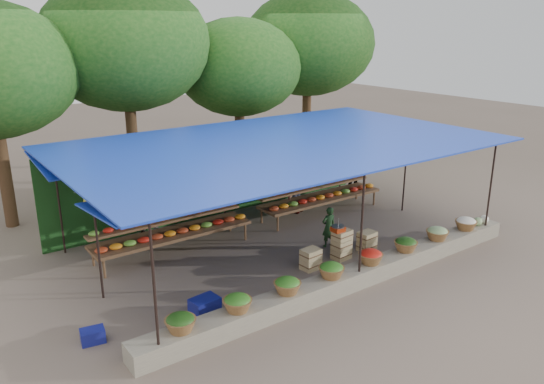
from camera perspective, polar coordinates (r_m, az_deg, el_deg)
ground at (r=14.20m, az=0.98°, el=-5.79°), size 60.00×60.00×0.00m
stone_curb at (r=12.24m, az=8.82°, el=-9.02°), size 10.60×0.55×0.40m
stall_canopy at (r=13.41m, az=0.89°, el=4.86°), size 10.80×6.60×2.82m
produce_baskets at (r=12.01m, az=8.55°, el=-7.60°), size 8.98×0.58×0.34m
netting_backdrop at (r=16.27m, az=-5.66°, el=1.88°), size 10.60×0.06×2.50m
tree_row at (r=18.51m, az=-9.36°, el=14.50°), size 16.51×5.50×7.12m
fruit_table_left at (r=13.87m, az=-10.70°, el=-3.99°), size 4.21×0.95×0.93m
fruit_table_right at (r=16.45m, az=5.17°, el=-0.27°), size 4.21×0.95×0.93m
crate_counter at (r=13.43m, az=7.39°, el=-5.93°), size 2.38×0.37×0.77m
weighing_scale at (r=13.15m, az=7.11°, el=-3.90°), size 0.32×0.32×0.34m
vendor_seated at (r=14.03m, az=6.11°, el=-3.76°), size 0.43×0.31×1.10m
customer_left at (r=14.46m, az=-12.87°, el=-1.98°), size 1.08×0.98×1.80m
customer_mid at (r=16.39m, az=2.84°, el=0.88°), size 1.36×1.05×1.85m
customer_right at (r=18.33m, az=8.75°, el=2.19°), size 1.04×0.61×1.66m
blue_crate_front at (r=11.11m, az=-7.24°, el=-12.05°), size 0.61×0.46×0.34m
blue_crate_back at (r=10.70m, az=-18.72°, el=-14.44°), size 0.48×0.38×0.26m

